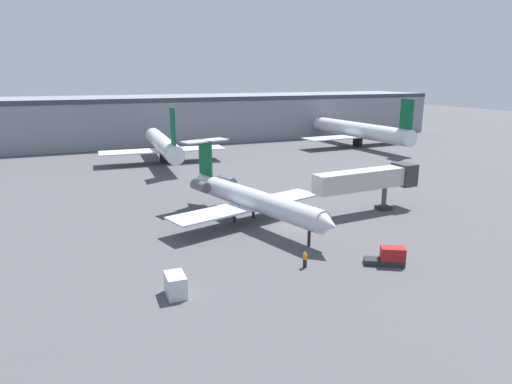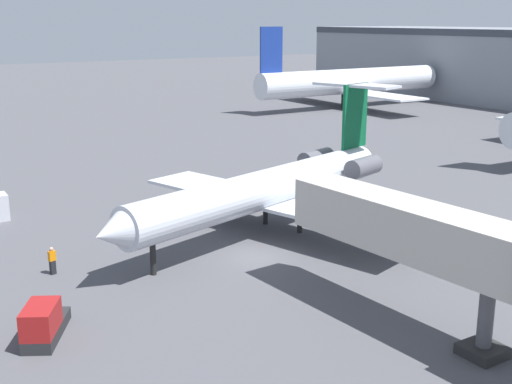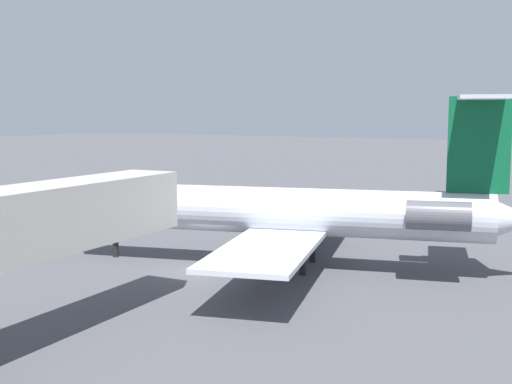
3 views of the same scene
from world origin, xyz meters
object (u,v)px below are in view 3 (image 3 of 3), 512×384
object	(u,v)px
regional_jet	(289,210)
ground_crew_marshaller	(95,228)
jet_bridge	(2,229)
cargo_container_uld	(197,203)

from	to	relation	value
regional_jet	ground_crew_marshaller	xyz separation A→B (m)	(-0.17, -15.58, -2.51)
jet_bridge	ground_crew_marshaller	world-z (taller)	jet_bridge
regional_jet	jet_bridge	xyz separation A→B (m)	(17.69, -2.20, 1.37)
regional_jet	ground_crew_marshaller	bearing A→B (deg)	-90.61
ground_crew_marshaller	cargo_container_uld	xyz separation A→B (m)	(-13.33, -0.89, 0.13)
regional_jet	cargo_container_uld	bearing A→B (deg)	-129.34
cargo_container_uld	regional_jet	bearing A→B (deg)	50.66
regional_jet	ground_crew_marshaller	distance (m)	15.78
regional_jet	cargo_container_uld	xyz separation A→B (m)	(-13.50, -16.47, -2.37)
jet_bridge	ground_crew_marshaller	distance (m)	22.64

